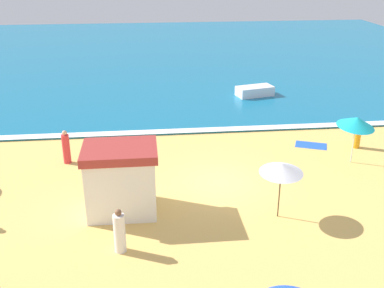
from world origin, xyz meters
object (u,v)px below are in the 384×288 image
at_px(beach_umbrella_6, 356,122).
at_px(small_boat_0, 255,91).
at_px(beachgoer_4, 66,148).
at_px(beachgoer_5, 120,232).
at_px(lifeguard_cabana, 121,179).
at_px(beachgoer_3, 358,134).
at_px(beach_umbrella_2, 281,168).

relative_size(beach_umbrella_6, small_boat_0, 0.88).
distance_m(beachgoer_4, beachgoer_5, 7.94).
height_order(beachgoer_4, beachgoer_5, beachgoer_4).
relative_size(lifeguard_cabana, beachgoer_4, 1.68).
relative_size(beachgoer_4, beachgoer_5, 1.02).
xyz_separation_m(beach_umbrella_6, beachgoer_3, (1.04, 1.72, -1.33)).
distance_m(lifeguard_cabana, beach_umbrella_2, 6.05).
height_order(beachgoer_3, beachgoer_4, beachgoer_4).
xyz_separation_m(beachgoer_5, small_boat_0, (8.73, 17.15, -0.31)).
bearing_deg(beachgoer_4, beach_umbrella_2, -33.79).
relative_size(beachgoer_4, small_boat_0, 0.61).
relative_size(beach_umbrella_2, beachgoer_3, 1.46).
bearing_deg(beachgoer_3, beach_umbrella_6, -121.20).
distance_m(beach_umbrella_6, beachgoer_4, 13.77).
relative_size(lifeguard_cabana, beachgoer_3, 1.78).
bearing_deg(beach_umbrella_6, lifeguard_cabana, -162.87).
relative_size(beach_umbrella_2, beach_umbrella_6, 0.95).
relative_size(lifeguard_cabana, beach_umbrella_2, 1.22).
height_order(beach_umbrella_2, small_boat_0, beach_umbrella_2).
relative_size(lifeguard_cabana, small_boat_0, 1.02).
height_order(beach_umbrella_6, beachgoer_5, beach_umbrella_6).
bearing_deg(lifeguard_cabana, beach_umbrella_6, 17.13).
height_order(beachgoer_3, small_boat_0, beachgoer_3).
height_order(beachgoer_5, small_boat_0, beachgoer_5).
bearing_deg(small_boat_0, beachgoer_3, -71.59).
distance_m(beach_umbrella_2, small_boat_0, 15.90).
distance_m(beachgoer_5, small_boat_0, 19.25).
relative_size(lifeguard_cabana, beachgoer_5, 1.72).
height_order(beach_umbrella_2, beachgoer_4, beach_umbrella_2).
bearing_deg(lifeguard_cabana, beachgoer_4, 120.56).
xyz_separation_m(lifeguard_cabana, beach_umbrella_2, (5.92, -1.08, 0.68)).
bearing_deg(lifeguard_cabana, beachgoer_3, 23.08).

